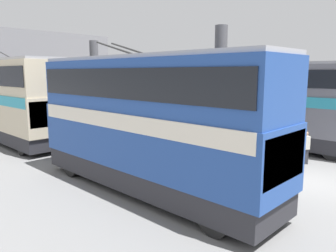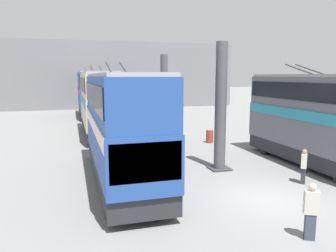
{
  "view_description": "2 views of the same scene",
  "coord_description": "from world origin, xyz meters",
  "px_view_note": "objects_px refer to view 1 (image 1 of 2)",
  "views": [
    {
      "loc": [
        -4.78,
        13.13,
        4.4
      ],
      "look_at": [
        7.62,
        0.36,
        1.49
      ],
      "focal_mm": 35.0,
      "sensor_mm": 36.0,
      "label": 1
    },
    {
      "loc": [
        -10.86,
        7.37,
        4.89
      ],
      "look_at": [
        11.01,
        0.9,
        1.38
      ],
      "focal_mm": 35.0,
      "sensor_mm": 36.0,
      "label": 2
    }
  ],
  "objects_px": {
    "bus_right_mid": "(12,96)",
    "bus_left_near": "(283,100)",
    "bus_right_near": "(147,116)",
    "person_by_left_row": "(305,147)",
    "oil_drum": "(160,131)"
  },
  "relations": [
    {
      "from": "person_by_left_row",
      "to": "oil_drum",
      "type": "xyz_separation_m",
      "value": [
        9.77,
        0.36,
        -0.37
      ]
    },
    {
      "from": "bus_right_near",
      "to": "person_by_left_row",
      "type": "relative_size",
      "value": 6.58
    },
    {
      "from": "bus_right_mid",
      "to": "oil_drum",
      "type": "bearing_deg",
      "value": -126.45
    },
    {
      "from": "bus_left_near",
      "to": "person_by_left_row",
      "type": "relative_size",
      "value": 5.8
    },
    {
      "from": "bus_left_near",
      "to": "bus_right_near",
      "type": "bearing_deg",
      "value": 88.61
    },
    {
      "from": "bus_right_near",
      "to": "oil_drum",
      "type": "bearing_deg",
      "value": -46.88
    },
    {
      "from": "bus_right_near",
      "to": "person_by_left_row",
      "type": "xyz_separation_m",
      "value": [
        -2.7,
        -7.9,
        -2.0
      ]
    },
    {
      "from": "bus_left_near",
      "to": "bus_right_near",
      "type": "height_order",
      "value": "bus_right_near"
    },
    {
      "from": "bus_left_near",
      "to": "bus_right_near",
      "type": "xyz_separation_m",
      "value": [
        0.25,
        10.47,
        0.01
      ]
    },
    {
      "from": "bus_left_near",
      "to": "oil_drum",
      "type": "relative_size",
      "value": 9.95
    },
    {
      "from": "bus_left_near",
      "to": "person_by_left_row",
      "type": "xyz_separation_m",
      "value": [
        -2.45,
        2.57,
        -1.99
      ]
    },
    {
      "from": "bus_left_near",
      "to": "person_by_left_row",
      "type": "height_order",
      "value": "bus_left_near"
    },
    {
      "from": "bus_right_near",
      "to": "oil_drum",
      "type": "distance_m",
      "value": 10.6
    },
    {
      "from": "bus_right_mid",
      "to": "bus_left_near",
      "type": "bearing_deg",
      "value": -140.92
    },
    {
      "from": "bus_left_near",
      "to": "bus_right_mid",
      "type": "relative_size",
      "value": 0.89
    }
  ]
}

